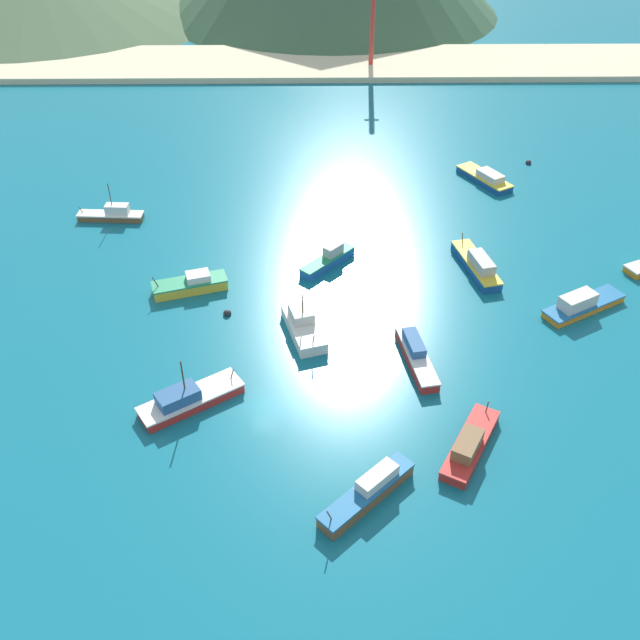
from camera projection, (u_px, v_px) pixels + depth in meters
The scene contains 16 objects.
ground at pixel (276, 252), 95.48m from camera, with size 260.00×280.00×0.50m.
fishing_boat_1 at pixel (486, 178), 111.09m from camera, with size 7.82×10.48×2.06m.
fishing_boat_2 at pixel (188, 399), 71.33m from camera, with size 10.84×8.67×6.00m.
fishing_boat_4 at pixel (477, 265), 90.78m from camera, with size 4.93×11.37×2.69m.
fishing_boat_5 at pixel (329, 259), 92.02m from camera, with size 7.48×7.91×2.61m.
fishing_boat_6 at pixel (416, 355), 76.78m from camera, with size 3.86×10.54×2.30m.
fishing_boat_8 at pixel (191, 284), 87.50m from camera, with size 9.68×5.44×2.88m.
fishing_boat_10 at pixel (303, 326), 80.69m from camera, with size 5.59×9.30×5.21m.
fishing_boat_11 at pixel (470, 445), 66.39m from camera, with size 7.29×10.15×2.47m.
fishing_boat_12 at pixel (369, 491), 61.98m from camera, with size 9.14×8.80×2.89m.
fishing_boat_13 at pixel (112, 214), 101.61m from camera, with size 9.56×2.65×5.72m.
fishing_boat_14 at pixel (582, 304), 84.13m from camera, with size 11.19×7.96×2.53m.
buoy_0 at pixel (528, 163), 116.81m from camera, with size 0.94×0.94×0.94m.
buoy_1 at pixel (227, 313), 83.87m from camera, with size 0.97×0.97×0.97m.
beach_strip at pixel (289, 63), 156.38m from camera, with size 247.00×23.03×1.20m, color beige.
radio_tower at pixel (373, 5), 146.63m from camera, with size 2.61×2.09×26.09m.
Camera 1 is at (5.10, -51.26, 50.83)m, focal length 39.41 mm.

